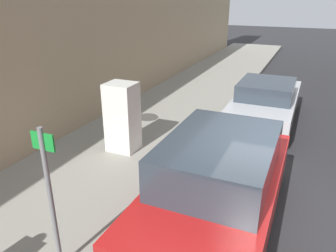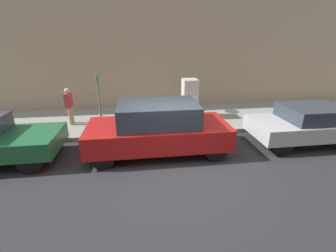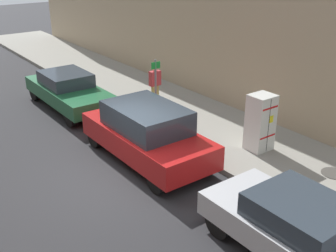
{
  "view_description": "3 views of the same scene",
  "coord_description": "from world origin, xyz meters",
  "px_view_note": "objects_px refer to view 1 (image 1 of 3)",
  "views": [
    {
      "loc": [
        0.09,
        -5.29,
        3.94
      ],
      "look_at": [
        -2.5,
        0.58,
        1.34
      ],
      "focal_mm": 35.0,
      "sensor_mm": 36.0,
      "label": 1
    },
    {
      "loc": [
        5.73,
        -1.03,
        3.62
      ],
      "look_at": [
        -1.7,
        -0.01,
        0.69
      ],
      "focal_mm": 24.0,
      "sensor_mm": 36.0,
      "label": 2
    },
    {
      "loc": [
        5.19,
        9.08,
        5.98
      ],
      "look_at": [
        -1.21,
        0.48,
        1.38
      ],
      "focal_mm": 45.0,
      "sensor_mm": 36.0,
      "label": 3
    }
  ],
  "objects_px": {
    "street_sign_post": "(50,194)",
    "parked_suv_red": "(218,182)",
    "parked_sedan_silver": "(266,100)",
    "discarded_refrigerator": "(122,117)"
  },
  "relations": [
    {
      "from": "street_sign_post",
      "to": "parked_suv_red",
      "type": "xyz_separation_m",
      "value": [
        1.79,
        2.08,
        -0.55
      ]
    },
    {
      "from": "street_sign_post",
      "to": "parked_suv_red",
      "type": "height_order",
      "value": "street_sign_post"
    },
    {
      "from": "street_sign_post",
      "to": "parked_sedan_silver",
      "type": "relative_size",
      "value": 0.48
    },
    {
      "from": "parked_sedan_silver",
      "to": "discarded_refrigerator",
      "type": "bearing_deg",
      "value": -127.1
    },
    {
      "from": "street_sign_post",
      "to": "parked_suv_red",
      "type": "relative_size",
      "value": 0.49
    },
    {
      "from": "street_sign_post",
      "to": "parked_sedan_silver",
      "type": "distance_m",
      "value": 7.99
    },
    {
      "from": "street_sign_post",
      "to": "parked_sedan_silver",
      "type": "xyz_separation_m",
      "value": [
        1.79,
        7.76,
        -0.7
      ]
    },
    {
      "from": "parked_suv_red",
      "to": "parked_sedan_silver",
      "type": "relative_size",
      "value": 0.99
    },
    {
      "from": "discarded_refrigerator",
      "to": "parked_suv_red",
      "type": "xyz_separation_m",
      "value": [
        2.99,
        -1.74,
        -0.17
      ]
    },
    {
      "from": "parked_suv_red",
      "to": "parked_sedan_silver",
      "type": "distance_m",
      "value": 5.69
    }
  ]
}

